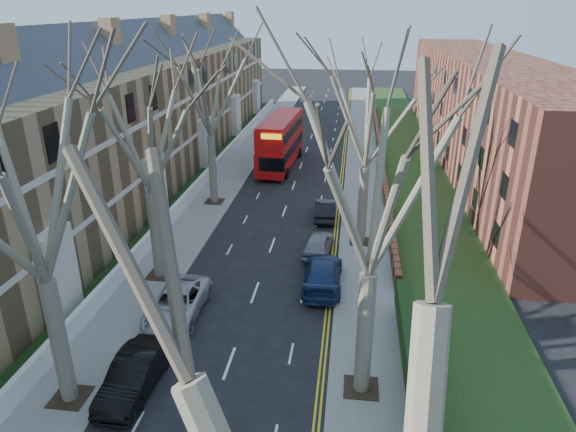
% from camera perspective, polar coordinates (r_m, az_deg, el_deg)
% --- Properties ---
extents(pavement_left, '(3.00, 102.00, 0.12)m').
position_cam_1_polar(pavement_left, '(51.06, -5.30, 5.92)').
color(pavement_left, slate).
rests_on(pavement_left, ground).
extents(pavement_right, '(3.00, 102.00, 0.12)m').
position_cam_1_polar(pavement_right, '(49.90, 8.35, 5.38)').
color(pavement_right, slate).
rests_on(pavement_right, ground).
extents(terrace_left, '(9.70, 78.00, 13.60)m').
position_cam_1_polar(terrace_left, '(44.77, -17.54, 9.86)').
color(terrace_left, '#9A7B4E').
rests_on(terrace_left, ground).
extents(flats_right, '(13.97, 54.00, 10.00)m').
position_cam_1_polar(flats_right, '(54.11, 21.05, 10.85)').
color(flats_right, brown).
rests_on(flats_right, ground).
extents(front_wall_left, '(0.30, 78.00, 1.00)m').
position_cam_1_polar(front_wall_left, '(43.93, -9.65, 3.70)').
color(front_wall_left, white).
rests_on(front_wall_left, ground).
extents(grass_verge_right, '(6.00, 102.00, 0.06)m').
position_cam_1_polar(grass_verge_right, '(50.18, 13.51, 5.20)').
color(grass_verge_right, '#1F3B15').
rests_on(grass_verge_right, ground).
extents(tree_left_mid, '(10.50, 10.50, 14.71)m').
position_cam_1_polar(tree_left_mid, '(18.81, -27.31, 4.73)').
color(tree_left_mid, brown).
rests_on(tree_left_mid, ground).
extents(tree_left_far, '(10.15, 10.15, 14.22)m').
position_cam_1_polar(tree_left_far, '(27.43, -15.77, 10.59)').
color(tree_left_far, brown).
rests_on(tree_left_far, ground).
extents(tree_left_dist, '(10.50, 10.50, 14.71)m').
position_cam_1_polar(tree_left_dist, '(38.57, -8.94, 14.83)').
color(tree_left_dist, brown).
rests_on(tree_left_dist, ground).
extents(tree_right_mid, '(10.50, 10.50, 14.71)m').
position_cam_1_polar(tree_right_mid, '(17.49, 9.79, 5.75)').
color(tree_right_mid, brown).
rests_on(tree_right_mid, ground).
extents(tree_right_far, '(10.15, 10.15, 14.22)m').
position_cam_1_polar(tree_right_far, '(31.22, 8.96, 12.50)').
color(tree_right_far, brown).
rests_on(tree_right_far, ground).
extents(double_decker_bus, '(3.29, 11.20, 4.63)m').
position_cam_1_polar(double_decker_bus, '(49.39, -0.82, 8.11)').
color(double_decker_bus, '#B90D0E').
rests_on(double_decker_bus, ground).
extents(car_left_mid, '(1.73, 4.63, 1.51)m').
position_cam_1_polar(car_left_mid, '(22.39, -16.69, -16.50)').
color(car_left_mid, black).
rests_on(car_left_mid, ground).
extents(car_left_far, '(2.38, 5.15, 1.43)m').
position_cam_1_polar(car_left_far, '(26.49, -12.22, -9.45)').
color(car_left_far, '#ABABB0').
rests_on(car_left_far, ground).
extents(car_right_near, '(2.21, 5.26, 1.52)m').
position_cam_1_polar(car_right_near, '(28.51, 3.86, -6.40)').
color(car_right_near, navy).
rests_on(car_right_near, ground).
extents(car_right_mid, '(1.97, 4.10, 1.35)m').
position_cam_1_polar(car_right_mid, '(32.11, 3.40, -3.08)').
color(car_right_mid, gray).
rests_on(car_right_mid, ground).
extents(car_right_far, '(1.59, 4.16, 1.35)m').
position_cam_1_polar(car_right_far, '(37.45, 4.17, 0.73)').
color(car_right_far, black).
rests_on(car_right_far, ground).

